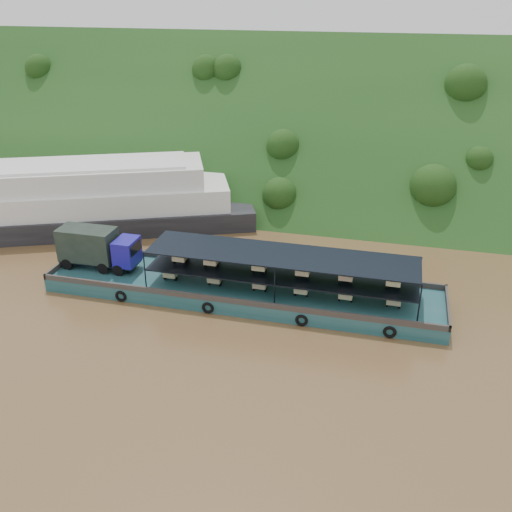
# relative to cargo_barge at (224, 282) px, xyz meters

# --- Properties ---
(ground) EXTENTS (160.00, 160.00, 0.00)m
(ground) POSITION_rel_cargo_barge_xyz_m (4.49, -1.07, -1.25)
(ground) COLOR brown
(ground) RESTS_ON ground
(hillside) EXTENTS (140.00, 39.60, 39.60)m
(hillside) POSITION_rel_cargo_barge_xyz_m (4.49, 34.93, -1.25)
(hillside) COLOR #173D16
(hillside) RESTS_ON ground
(cargo_barge) EXTENTS (35.00, 7.18, 4.98)m
(cargo_barge) POSITION_rel_cargo_barge_xyz_m (0.00, 0.00, 0.00)
(cargo_barge) COLOR #144549
(cargo_barge) RESTS_ON ground
(passenger_ferry) EXTENTS (37.83, 23.10, 7.52)m
(passenger_ferry) POSITION_rel_cargo_barge_xyz_m (-19.62, 11.51, 2.01)
(passenger_ferry) COLOR black
(passenger_ferry) RESTS_ON ground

